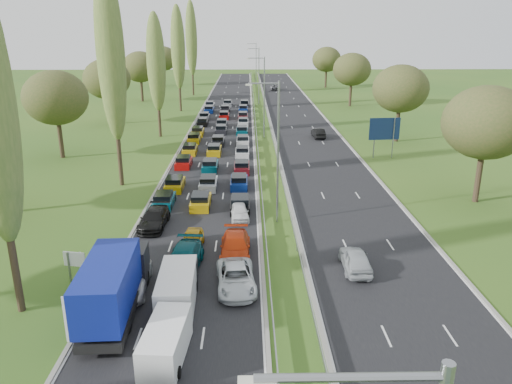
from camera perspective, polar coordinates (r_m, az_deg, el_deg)
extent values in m
plane|color=#2C561A|center=(78.88, 0.87, 6.55)|extent=(260.00, 260.00, 0.00)
cube|color=black|center=(81.40, -3.97, 6.88)|extent=(10.50, 215.00, 0.04)
cube|color=black|center=(81.82, 5.58, 6.90)|extent=(10.50, 215.00, 0.04)
cube|color=gray|center=(81.20, 0.00, 7.29)|extent=(0.06, 215.00, 0.32)
cube|color=gray|center=(81.27, 1.64, 7.29)|extent=(0.06, 215.00, 0.32)
cylinder|color=gray|center=(41.50, 2.52, 4.31)|extent=(0.18, 0.18, 12.00)
cylinder|color=gray|center=(75.91, 0.94, 10.69)|extent=(0.18, 0.18, 12.00)
cylinder|color=gray|center=(110.69, 0.34, 13.07)|extent=(0.18, 0.18, 12.00)
cylinder|color=gray|center=(145.57, 0.02, 14.31)|extent=(0.18, 0.18, 12.00)
cylinder|color=#2D2116|center=(31.97, -26.03, -6.52)|extent=(0.44, 0.44, 7.20)
cylinder|color=#2D2116|center=(54.30, -15.39, 4.80)|extent=(0.44, 0.44, 7.92)
ellipsoid|color=#516E2F|center=(53.01, -16.29, 15.02)|extent=(2.80, 2.80, 17.60)
cylinder|color=#2D2116|center=(78.43, -10.99, 8.57)|extent=(0.44, 0.44, 6.48)
ellipsoid|color=#516E2F|center=(77.54, -11.35, 14.34)|extent=(2.80, 2.80, 14.40)
cylinder|color=#2D2116|center=(102.85, -8.67, 11.13)|extent=(0.44, 0.44, 7.20)
ellipsoid|color=#516E2F|center=(102.16, -8.91, 16.03)|extent=(2.80, 2.80, 16.00)
cylinder|color=#2D2116|center=(127.49, -7.22, 12.70)|extent=(0.44, 0.44, 7.92)
ellipsoid|color=#516E2F|center=(126.95, -7.40, 17.05)|extent=(2.80, 2.80, 17.60)
cylinder|color=#2D2116|center=(68.95, -21.42, 5.64)|extent=(0.56, 0.56, 4.84)
ellipsoid|color=#38471E|center=(68.11, -21.94, 9.97)|extent=(8.00, 8.00, 6.80)
cylinder|color=#2D2116|center=(91.46, -16.38, 8.99)|extent=(0.56, 0.56, 4.84)
ellipsoid|color=#38471E|center=(90.83, -16.68, 12.27)|extent=(8.00, 8.00, 6.80)
cylinder|color=#2D2116|center=(118.46, -12.90, 11.22)|extent=(0.56, 0.56, 4.84)
ellipsoid|color=#38471E|center=(117.97, -13.09, 13.77)|extent=(8.00, 8.00, 6.80)
cylinder|color=#2D2116|center=(149.76, -10.45, 12.76)|extent=(0.56, 0.56, 4.84)
ellipsoid|color=#38471E|center=(149.38, -10.57, 14.77)|extent=(8.00, 8.00, 6.80)
cylinder|color=#2D2116|center=(52.07, 24.07, 1.53)|extent=(0.56, 0.56, 4.84)
ellipsoid|color=#38471E|center=(50.96, 24.84, 7.22)|extent=(8.00, 8.00, 6.80)
cylinder|color=#2D2116|center=(76.69, 15.85, 7.37)|extent=(0.56, 0.56, 4.84)
ellipsoid|color=#38471E|center=(75.94, 16.20, 11.28)|extent=(8.00, 8.00, 6.80)
cylinder|color=#2D2116|center=(110.28, 10.74, 10.87)|extent=(0.56, 0.56, 4.84)
ellipsoid|color=#38471E|center=(109.75, 10.90, 13.60)|extent=(8.00, 8.00, 6.80)
cylinder|color=#2D2116|center=(144.54, 7.98, 12.69)|extent=(0.56, 0.56, 4.84)
ellipsoid|color=#38471E|center=(144.14, 8.08, 14.78)|extent=(8.00, 8.00, 6.80)
cube|color=#053F4C|center=(47.64, -10.46, -1.11)|extent=(1.75, 4.00, 0.80)
cube|color=#BF990C|center=(52.46, -9.25, 0.77)|extent=(1.75, 4.00, 0.80)
cube|color=#A50C0A|center=(60.93, -8.25, 3.27)|extent=(1.75, 4.00, 0.80)
cube|color=#BF990C|center=(67.26, -7.55, 4.73)|extent=(1.75, 4.00, 0.80)
cube|color=#BF990C|center=(74.10, -7.07, 6.00)|extent=(1.75, 4.00, 0.80)
cube|color=#BF990C|center=(78.93, -6.66, 6.77)|extent=(1.75, 4.00, 0.80)
cube|color=black|center=(87.01, -6.11, 7.85)|extent=(1.75, 4.00, 0.80)
cube|color=slate|center=(92.59, -5.91, 8.49)|extent=(1.75, 4.00, 0.80)
cube|color=navy|center=(100.62, -5.37, 9.28)|extent=(1.75, 4.00, 0.80)
cube|color=silver|center=(106.82, -5.29, 9.80)|extent=(1.75, 4.00, 0.80)
cube|color=#BF990C|center=(46.94, -6.33, -1.20)|extent=(1.75, 4.00, 0.80)
cube|color=#B2B7BC|center=(52.33, -5.46, 0.88)|extent=(1.75, 4.00, 0.80)
cube|color=#053F4C|center=(59.00, -5.26, 2.89)|extent=(1.75, 4.00, 0.80)
cube|color=#BF990C|center=(66.61, -4.79, 4.69)|extent=(1.75, 4.00, 0.80)
cube|color=black|center=(72.00, -4.33, 5.73)|extent=(1.75, 4.00, 0.80)
cube|color=black|center=(80.18, -4.00, 7.02)|extent=(1.75, 4.00, 0.80)
cube|color=black|center=(85.39, -3.92, 7.72)|extent=(1.75, 4.00, 0.80)
cube|color=#A50C0A|center=(93.46, -3.66, 8.64)|extent=(1.75, 4.00, 0.80)
cube|color=black|center=(100.90, -3.53, 9.35)|extent=(1.75, 4.00, 0.80)
cube|color=slate|center=(108.84, -3.25, 10.01)|extent=(1.75, 4.00, 0.80)
cube|color=black|center=(45.96, -1.82, -1.53)|extent=(1.75, 4.00, 0.80)
cube|color=navy|center=(52.51, -1.95, 1.02)|extent=(1.75, 4.00, 0.80)
cube|color=#590F14|center=(58.12, -1.63, 2.73)|extent=(1.75, 4.00, 0.80)
cube|color=silver|center=(65.17, -1.58, 4.44)|extent=(1.75, 4.00, 0.80)
cube|color=silver|center=(72.01, -1.51, 5.78)|extent=(1.75, 4.00, 0.80)
cube|color=#053F4C|center=(79.17, -1.61, 6.92)|extent=(1.75, 4.00, 0.80)
cube|color=silver|center=(86.45, -1.48, 7.88)|extent=(1.75, 4.00, 0.80)
cube|color=#590F14|center=(92.90, -1.50, 8.61)|extent=(1.75, 4.00, 0.80)
cube|color=navy|center=(101.16, -1.47, 9.40)|extent=(1.75, 4.00, 0.80)
cube|color=black|center=(108.09, -1.32, 9.97)|extent=(1.75, 4.00, 0.80)
imported|color=silver|center=(33.12, -14.49, -9.70)|extent=(2.84, 5.64, 1.53)
imported|color=black|center=(42.75, -11.58, -3.00)|extent=(2.31, 5.19, 1.48)
imported|color=#05444D|center=(35.02, -8.25, -7.62)|extent=(2.64, 5.65, 1.60)
imported|color=#B0840B|center=(38.18, -7.30, -5.52)|extent=(1.64, 3.97, 1.35)
imported|color=silver|center=(32.44, -2.30, -9.79)|extent=(2.83, 5.39, 1.45)
imported|color=#B52F0B|center=(36.66, -2.39, -6.25)|extent=(2.20, 5.35, 1.55)
imported|color=white|center=(43.75, -1.91, -2.25)|extent=(1.84, 3.96, 1.31)
imported|color=#ADB3B7|center=(35.40, 11.30, -7.57)|extent=(1.84, 4.48, 1.52)
imported|color=black|center=(77.14, 7.12, 6.71)|extent=(1.79, 4.47, 1.45)
imported|color=slate|center=(138.33, 2.13, 11.90)|extent=(2.45, 5.05, 1.38)
cube|color=black|center=(30.91, -15.71, -12.10)|extent=(2.41, 9.02, 0.50)
cube|color=navy|center=(29.12, -16.55, -10.11)|extent=(2.51, 6.82, 2.61)
cube|color=silver|center=(26.33, -18.47, -13.55)|extent=(2.45, 0.06, 2.51)
cube|color=black|center=(33.43, -14.42, -7.92)|extent=(2.45, 2.21, 2.20)
cylinder|color=black|center=(33.81, -14.31, -9.59)|extent=(2.11, 1.00, 1.00)
cylinder|color=black|center=(28.32, -17.35, -15.79)|extent=(2.11, 1.00, 1.00)
cube|color=white|center=(26.51, -10.29, -16.54)|extent=(1.84, 4.61, 1.84)
cube|color=black|center=(28.22, -9.62, -14.36)|extent=(1.80, 0.74, 1.48)
cylinder|color=black|center=(28.20, -11.37, -15.87)|extent=(0.23, 0.63, 0.63)
cylinder|color=black|center=(25.61, -8.90, -19.69)|extent=(0.23, 0.63, 0.63)
cube|color=silver|center=(30.73, -9.01, -10.94)|extent=(2.09, 5.22, 2.09)
cube|color=black|center=(32.78, -8.47, -9.15)|extent=(2.04, 0.84, 1.67)
cylinder|color=black|center=(32.66, -10.12, -10.62)|extent=(0.26, 0.71, 0.71)
cylinder|color=black|center=(29.57, -7.63, -13.80)|extent=(0.26, 0.71, 0.71)
cylinder|color=gray|center=(35.34, -20.57, -8.00)|extent=(0.16, 0.16, 2.10)
cylinder|color=gray|center=(35.08, -19.33, -8.06)|extent=(0.16, 0.16, 2.10)
cube|color=white|center=(34.98, -20.05, -7.22)|extent=(1.49, 0.41, 1.00)
cylinder|color=gray|center=(65.75, 13.39, 6.01)|extent=(0.16, 0.16, 5.20)
cylinder|color=gray|center=(66.38, 15.41, 5.96)|extent=(0.16, 0.16, 5.20)
cube|color=navy|center=(65.82, 14.49, 7.00)|extent=(3.99, 0.49, 2.80)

